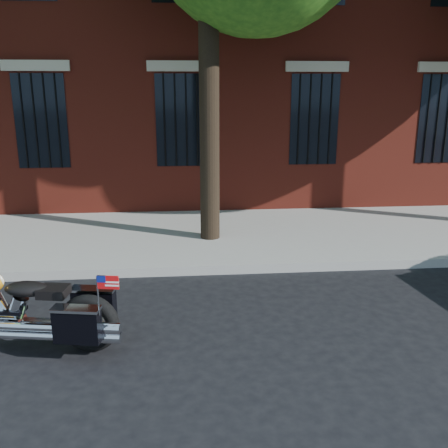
{
  "coord_description": "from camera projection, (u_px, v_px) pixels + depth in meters",
  "views": [
    {
      "loc": [
        -0.04,
        -6.17,
        2.89
      ],
      "look_at": [
        0.58,
        0.8,
        0.98
      ],
      "focal_mm": 40.0,
      "sensor_mm": 36.0,
      "label": 1
    }
  ],
  "objects": [
    {
      "name": "ground",
      "position": [
        186.0,
        311.0,
        6.7
      ],
      "size": [
        120.0,
        120.0,
        0.0
      ],
      "primitive_type": "plane",
      "color": "black",
      "rests_on": "ground"
    },
    {
      "name": "curb",
      "position": [
        185.0,
        270.0,
        8.0
      ],
      "size": [
        40.0,
        0.16,
        0.15
      ],
      "primitive_type": "cube",
      "color": "gray",
      "rests_on": "ground"
    },
    {
      "name": "sidewalk",
      "position": [
        184.0,
        236.0,
        9.81
      ],
      "size": [
        40.0,
        3.6,
        0.15
      ],
      "primitive_type": "cube",
      "color": "gray",
      "rests_on": "ground"
    },
    {
      "name": "motorcycle",
      "position": [
        16.0,
        311.0,
        5.61
      ],
      "size": [
        2.68,
        1.08,
        1.39
      ],
      "rotation": [
        0.0,
        0.0,
        -0.17
      ],
      "color": "black",
      "rests_on": "ground"
    }
  ]
}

